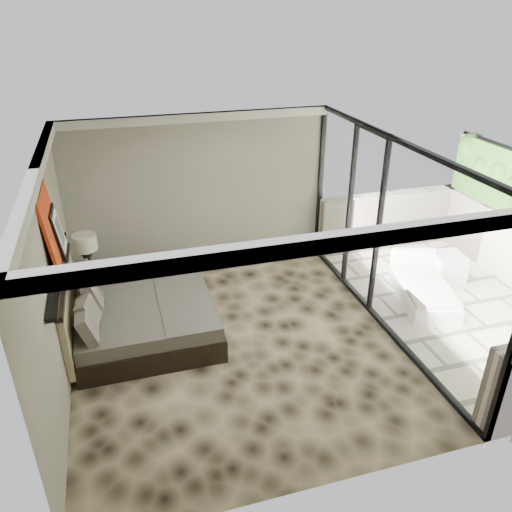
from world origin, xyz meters
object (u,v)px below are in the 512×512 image
object	(u,v)px
nightstand	(93,287)
lounger	(423,289)
table_lamp	(86,249)
ottoman	(447,268)
bed	(139,318)

from	to	relation	value
nightstand	lounger	world-z (taller)	lounger
table_lamp	ottoman	distance (m)	6.06
ottoman	lounger	xyz separation A→B (m)	(-0.74, -0.41, -0.07)
bed	table_lamp	xyz separation A→B (m)	(-0.64, 1.22, 0.62)
bed	table_lamp	bearing A→B (deg)	117.74
table_lamp	ottoman	world-z (taller)	table_lamp
nightstand	ottoman	distance (m)	6.02
nightstand	lounger	xyz separation A→B (m)	(5.19, -1.47, -0.06)
bed	ottoman	distance (m)	5.29
table_lamp	bed	bearing A→B (deg)	-62.26
bed	lounger	size ratio (longest dim) A/B	1.24
nightstand	lounger	bearing A→B (deg)	-5.19
lounger	ottoman	bearing A→B (deg)	44.22
ottoman	bed	bearing A→B (deg)	-178.13
nightstand	table_lamp	distance (m)	0.70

